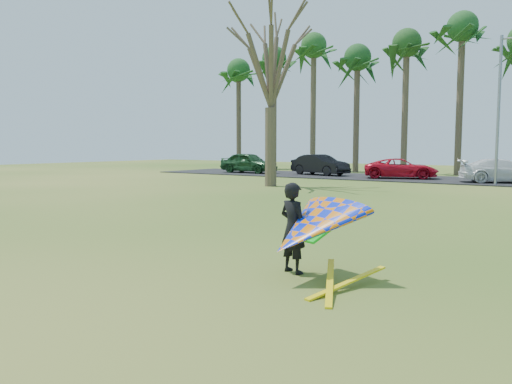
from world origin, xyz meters
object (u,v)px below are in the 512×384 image
Objects in this scene: car_1 at (320,165)px; car_3 at (503,171)px; car_2 at (401,168)px; kite_flyer at (308,228)px; streetlight at (502,103)px; car_0 at (249,163)px; bare_tree_left at (271,56)px.

car_1 reaches higher than car_3.
car_1 is at bearing 66.30° from car_2.
kite_flyer is (0.72, -24.55, 0.10)m from car_3.
streetlight reaches higher than car_0.
car_1 is 1.88× the size of kite_flyer.
car_0 is 12.06m from car_2.
kite_flyer is at bearing 175.46° from car_2.
streetlight is 1.72× the size of car_2.
bare_tree_left is 12.58m from streetlight.
kite_flyer is at bearing -139.13° from car_1.
car_0 is (-18.23, 2.30, -3.61)m from streetlight.
car_2 is 25.85m from kite_flyer.
streetlight is 1.70× the size of car_3.
car_1 is (5.96, 0.56, -0.06)m from car_0.
car_0 is 18.11m from car_3.
car_2 is (6.09, -0.42, -0.09)m from car_1.
streetlight is 4.25m from car_3.
kite_flyer is at bearing -88.48° from streetlight.
car_0 is 31.14m from kite_flyer.
bare_tree_left is 2.07× the size of car_0.
bare_tree_left is 14.85m from car_3.
kite_flyer reaches higher than car_3.
car_0 is at bearing 130.95° from bare_tree_left.
car_0 is at bearing 109.36° from car_1.
car_1 is 12.18m from car_3.
car_0 is at bearing 172.81° from streetlight.
car_2 is (12.05, 0.14, -0.15)m from car_0.
car_3 reaches higher than car_2.
kite_flyer reaches higher than car_1.
car_2 is 0.99× the size of car_3.
streetlight is at bearing -131.28° from car_2.
car_0 is 1.00× the size of car_3.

